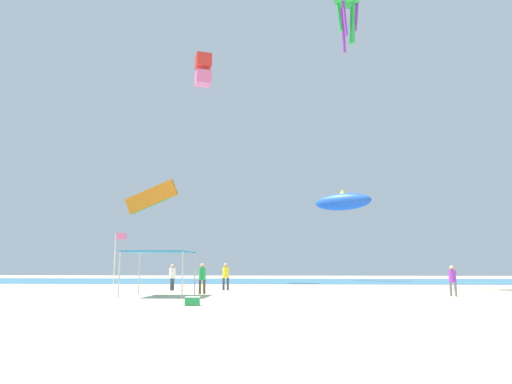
% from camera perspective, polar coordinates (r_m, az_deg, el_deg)
% --- Properties ---
extents(ground, '(110.00, 110.00, 0.10)m').
position_cam_1_polar(ground, '(21.63, 0.91, -13.28)').
color(ground, beige).
extents(ocean_strip, '(110.00, 18.51, 0.03)m').
position_cam_1_polar(ocean_strip, '(49.60, 2.21, -10.82)').
color(ocean_strip, teal).
rests_on(ocean_strip, ground).
extents(canopy_tent, '(3.18, 3.31, 2.30)m').
position_cam_1_polar(canopy_tent, '(25.08, -11.67, -7.38)').
color(canopy_tent, '#B2B2B7').
rests_on(canopy_tent, ground).
extents(person_near_tent, '(0.40, 0.44, 1.67)m').
position_cam_1_polar(person_near_tent, '(30.85, -10.20, -9.96)').
color(person_near_tent, '#33384C').
rests_on(person_near_tent, ground).
extents(person_leftmost, '(0.37, 0.37, 1.57)m').
position_cam_1_polar(person_leftmost, '(26.52, 22.90, -9.69)').
color(person_leftmost, slate).
rests_on(person_leftmost, ground).
extents(person_central, '(0.40, 0.40, 1.70)m').
position_cam_1_polar(person_central, '(26.86, -6.59, -10.16)').
color(person_central, brown).
rests_on(person_central, ground).
extents(person_rightmost, '(0.44, 0.41, 1.74)m').
position_cam_1_polar(person_rightmost, '(30.67, -3.72, -10.01)').
color(person_rightmost, '#33384C').
rests_on(person_rightmost, ground).
extents(banner_flag, '(0.61, 0.06, 3.31)m').
position_cam_1_polar(banner_flag, '(26.12, -16.74, -7.64)').
color(banner_flag, silver).
rests_on(banner_flag, ground).
extents(cooler_box, '(0.57, 0.37, 0.35)m').
position_cam_1_polar(cooler_box, '(19.07, -7.79, -13.09)').
color(cooler_box, '#1E8C4C').
rests_on(cooler_box, ground).
extents(kite_parafoil_orange, '(6.08, 1.62, 3.71)m').
position_cam_1_polar(kite_parafoil_orange, '(51.55, -12.71, -0.65)').
color(kite_parafoil_orange, orange).
extents(kite_inflatable_blue, '(6.38, 4.79, 2.26)m').
position_cam_1_polar(kite_inflatable_blue, '(50.14, 10.56, -1.16)').
color(kite_inflatable_blue, blue).
extents(kite_box_red, '(1.91, 1.93, 3.17)m').
position_cam_1_polar(kite_box_red, '(48.19, -6.48, 14.63)').
color(kite_box_red, red).
extents(kite_octopus_green, '(2.08, 2.08, 4.84)m').
position_cam_1_polar(kite_octopus_green, '(38.91, 11.12, 21.99)').
color(kite_octopus_green, green).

